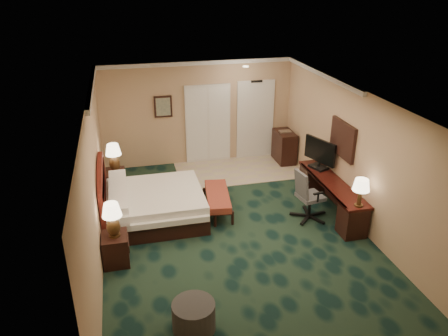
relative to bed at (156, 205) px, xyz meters
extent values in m
cube|color=black|center=(1.43, -0.97, -0.31)|extent=(5.00, 7.50, 0.00)
cube|color=white|center=(1.43, -0.97, 2.39)|extent=(5.00, 7.50, 0.00)
cube|color=tan|center=(1.43, 2.78, 1.04)|extent=(5.00, 0.00, 2.70)
cube|color=tan|center=(1.43, -4.72, 1.04)|extent=(5.00, 0.00, 2.70)
cube|color=tan|center=(-1.07, -0.97, 1.04)|extent=(0.00, 7.50, 2.70)
cube|color=tan|center=(3.93, -0.97, 1.04)|extent=(0.00, 7.50, 2.70)
cube|color=#C4AF9D|center=(2.33, 1.93, -0.30)|extent=(3.20, 1.70, 0.01)
cube|color=silver|center=(2.98, 2.75, 0.74)|extent=(1.02, 0.06, 2.18)
cube|color=silver|center=(1.68, 2.74, 0.74)|extent=(1.20, 0.06, 2.10)
cube|color=#58685F|center=(0.53, 2.74, 1.29)|extent=(0.45, 0.06, 0.55)
cube|color=white|center=(3.89, -0.37, 1.24)|extent=(0.05, 0.95, 0.75)
cube|color=white|center=(0.00, 0.00, 0.00)|extent=(1.94, 1.80, 0.61)
cube|color=black|center=(-0.83, -1.36, -0.03)|extent=(0.44, 0.51, 0.55)
cube|color=black|center=(-0.80, 1.23, 0.00)|extent=(0.49, 0.56, 0.61)
cube|color=maroon|center=(1.30, -0.04, -0.08)|extent=(0.64, 1.38, 0.45)
cylinder|color=#2F2F30|center=(0.23, -3.24, -0.09)|extent=(0.72, 0.72, 0.44)
cube|color=black|center=(3.65, -0.56, 0.04)|extent=(0.52, 2.39, 0.69)
cube|color=black|center=(3.67, 0.17, 0.73)|extent=(0.37, 0.85, 0.68)
cube|color=black|center=(3.66, 2.23, 0.11)|extent=(0.44, 0.79, 0.84)
camera|label=1|loc=(-0.48, -8.01, 4.40)|focal=35.00mm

